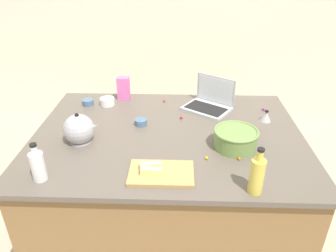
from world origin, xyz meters
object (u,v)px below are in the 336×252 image
object	(u,v)px
bottle_vinegar	(38,166)
butter_stick_left	(152,171)
kettle	(79,130)
laptop	(210,102)
butter_stick_right	(151,166)
cutting_board	(161,173)
mixing_bowl_large	(236,138)
ramekin_small	(88,102)
ramekin_medium	(141,122)
bottle_oil	(257,175)
kitchen_timer	(266,116)
ramekin_wide	(107,102)
candy_bag	(124,88)

from	to	relation	value
bottle_vinegar	butter_stick_left	xyz separation A→B (m)	(0.55, 0.04, -0.05)
bottle_vinegar	kettle	distance (m)	0.38
laptop	butter_stick_right	world-z (taller)	laptop
bottle_vinegar	cutting_board	bearing A→B (deg)	5.54
mixing_bowl_large	butter_stick_right	distance (m)	0.53
butter_stick_right	ramekin_small	distance (m)	0.95
butter_stick_right	ramekin_medium	xyz separation A→B (m)	(-0.11, 0.50, -0.02)
bottle_oil	cutting_board	world-z (taller)	bottle_oil
kettle	ramekin_medium	distance (m)	0.40
bottle_oil	cutting_board	distance (m)	0.47
ramekin_medium	mixing_bowl_large	bearing A→B (deg)	-23.57
cutting_board	ramekin_small	bearing A→B (deg)	125.33
cutting_board	kettle	bearing A→B (deg)	148.31
laptop	kitchen_timer	distance (m)	0.40
laptop	ramekin_small	world-z (taller)	laptop
bottle_vinegar	butter_stick_right	distance (m)	0.55
ramekin_small	kitchen_timer	world-z (taller)	kitchen_timer
ramekin_wide	butter_stick_right	bearing A→B (deg)	-64.32
bottle_vinegar	butter_stick_right	bearing A→B (deg)	8.44
kitchen_timer	candy_bag	bearing A→B (deg)	161.59
cutting_board	kitchen_timer	xyz separation A→B (m)	(0.66, 0.61, 0.03)
butter_stick_right	candy_bag	xyz separation A→B (m)	(-0.28, 0.91, 0.05)
cutting_board	butter_stick_right	distance (m)	0.06
mixing_bowl_large	cutting_board	distance (m)	0.49
ramekin_wide	kitchen_timer	world-z (taller)	kitchen_timer
laptop	ramekin_wide	size ratio (longest dim) A/B	3.67
laptop	ramekin_wide	world-z (taller)	laptop
mixing_bowl_large	butter_stick_right	bearing A→B (deg)	-151.36
bottle_oil	bottle_vinegar	bearing A→B (deg)	176.83
bottle_vinegar	ramekin_medium	bearing A→B (deg)	53.23
ramekin_small	mixing_bowl_large	bearing A→B (deg)	-28.78
kitchen_timer	butter_stick_right	bearing A→B (deg)	-140.64
laptop	kitchen_timer	size ratio (longest dim) A/B	4.96
kettle	ramekin_small	xyz separation A→B (m)	(-0.09, 0.51, -0.06)
ramekin_small	kitchen_timer	bearing A→B (deg)	-9.68
ramekin_wide	mixing_bowl_large	bearing A→B (deg)	-32.87
cutting_board	kitchen_timer	world-z (taller)	kitchen_timer
bottle_oil	candy_bag	distance (m)	1.31
kettle	ramekin_wide	distance (m)	0.52
ramekin_small	cutting_board	bearing A→B (deg)	-54.67
ramekin_small	ramekin_wide	size ratio (longest dim) A/B	0.78
bottle_oil	kettle	bearing A→B (deg)	155.88
bottle_oil	candy_bag	xyz separation A→B (m)	(-0.78, 1.05, -0.01)
laptop	cutting_board	bearing A→B (deg)	-110.87
bottle_oil	ramekin_wide	distance (m)	1.29
kettle	mixing_bowl_large	bearing A→B (deg)	-1.92
bottle_oil	kettle	xyz separation A→B (m)	(-0.94, 0.42, -0.02)
ramekin_medium	laptop	bearing A→B (deg)	29.98
butter_stick_left	ramekin_small	world-z (taller)	butter_stick_left
kettle	ramekin_small	bearing A→B (deg)	99.43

